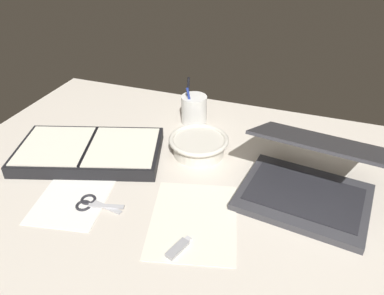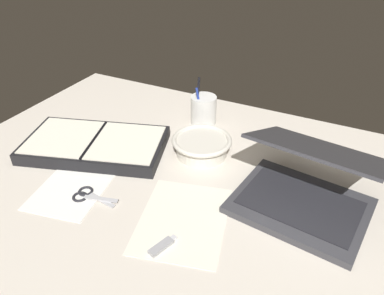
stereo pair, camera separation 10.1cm
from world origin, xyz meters
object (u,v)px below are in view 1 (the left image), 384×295
(bowl, at_px, (199,145))
(planner, at_px, (90,151))
(laptop, at_px, (309,177))
(pen_cup, at_px, (194,109))
(scissors, at_px, (91,203))

(bowl, relative_size, planner, 0.38)
(laptop, bearing_deg, planner, -168.61)
(pen_cup, xyz_separation_m, planner, (-0.22, -0.30, -0.03))
(planner, bearing_deg, laptop, -13.92)
(pen_cup, relative_size, scissors, 1.29)
(bowl, xyz_separation_m, pen_cup, (-0.08, 0.17, 0.02))
(laptop, xyz_separation_m, pen_cup, (-0.40, 0.26, -0.00))
(laptop, xyz_separation_m, planner, (-0.61, -0.04, -0.03))
(scissors, bearing_deg, bowl, 56.41)
(laptop, xyz_separation_m, bowl, (-0.32, 0.08, -0.02))
(bowl, distance_m, scissors, 0.35)
(laptop, distance_m, bowl, 0.33)
(laptop, xyz_separation_m, scissors, (-0.50, -0.22, -0.05))
(laptop, height_order, pen_cup, laptop)
(planner, bearing_deg, bowl, 4.98)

